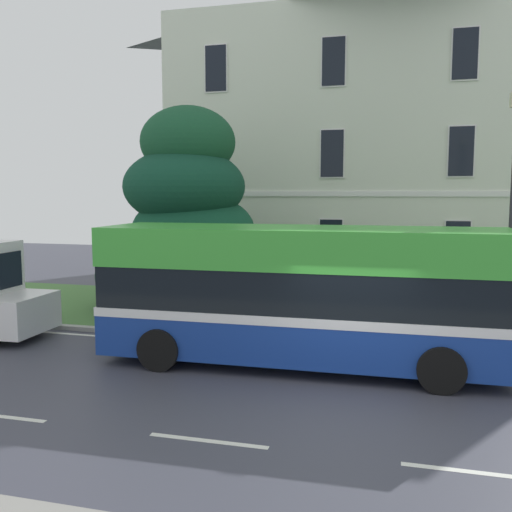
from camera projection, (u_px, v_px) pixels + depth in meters
ground_plane at (351, 388)px, 11.39m from camera, size 60.00×56.00×0.18m
georgian_townhouse at (397, 128)px, 25.54m from camera, size 19.24×10.09×13.54m
iron_verge_railing at (386, 325)px, 14.16m from camera, size 13.15×0.04×0.97m
evergreen_tree at (184, 229)px, 18.80m from camera, size 5.48×5.48×7.01m
single_decker_bus at (301, 294)px, 12.69m from camera, size 9.20×2.72×3.19m
litter_bin at (416, 318)px, 14.48m from camera, size 0.55×0.55×1.17m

